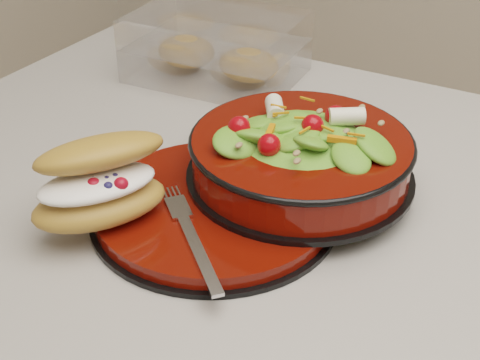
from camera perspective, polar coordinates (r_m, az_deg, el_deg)
The scene contains 5 objects.
dinner_plate at distance 0.71m, azimuth -2.17°, elevation -2.39°, with size 0.27×0.27×0.02m.
salad_bowl at distance 0.73m, azimuth 5.24°, elevation 2.76°, with size 0.25×0.25×0.10m.
croissant at distance 0.67m, azimuth -11.74°, elevation -0.23°, with size 0.14×0.17×0.08m.
fork at distance 0.65m, azimuth -4.10°, elevation -4.98°, with size 0.13×0.12×0.00m.
pastry_box at distance 1.02m, azimuth -2.01°, elevation 11.19°, with size 0.25×0.19×0.09m.
Camera 1 is at (0.16, -0.57, 1.32)m, focal length 50.00 mm.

